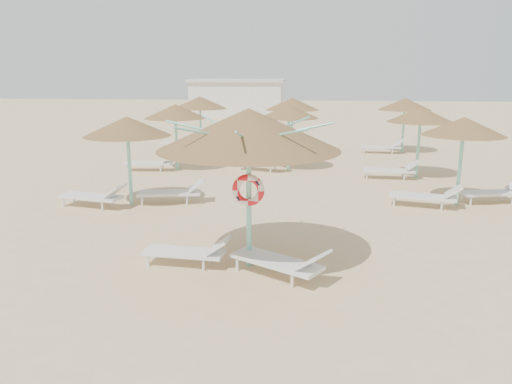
# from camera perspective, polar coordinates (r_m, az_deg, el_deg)

# --- Properties ---
(ground) EXTENTS (120.00, 120.00, 0.00)m
(ground) POSITION_cam_1_polar(r_m,az_deg,el_deg) (10.60, 1.98, -8.31)
(ground) COLOR #D5B282
(ground) RESTS_ON ground
(main_palapa) EXTENTS (3.65, 3.65, 3.27)m
(main_palapa) POSITION_cam_1_polar(r_m,az_deg,el_deg) (9.84, -0.85, 7.12)
(main_palapa) COLOR #7FDDC8
(main_palapa) RESTS_ON ground
(lounger_main_a) EXTENTS (1.85, 0.69, 0.66)m
(lounger_main_a) POSITION_cam_1_polar(r_m,az_deg,el_deg) (10.53, -7.61, -6.75)
(lounger_main_a) COLOR silver
(lounger_main_a) RESTS_ON ground
(lounger_main_b) EXTENTS (2.05, 1.57, 0.74)m
(lounger_main_b) POSITION_cam_1_polar(r_m,az_deg,el_deg) (9.83, 2.98, -7.93)
(lounger_main_b) COLOR silver
(lounger_main_b) RESTS_ON ground
(palapa_field) EXTENTS (19.71, 13.88, 2.71)m
(palapa_field) POSITION_cam_1_polar(r_m,az_deg,el_deg) (20.34, 6.21, 8.88)
(palapa_field) COLOR #7FDDC8
(palapa_field) RESTS_ON ground
(service_hut) EXTENTS (8.40, 4.40, 3.25)m
(service_hut) POSITION_cam_1_polar(r_m,az_deg,el_deg) (45.37, -2.13, 10.74)
(service_hut) COLOR silver
(service_hut) RESTS_ON ground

